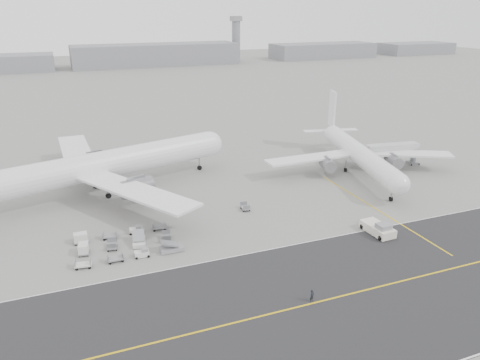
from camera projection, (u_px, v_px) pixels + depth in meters
name	position (u px, v px, depth m)	size (l,w,h in m)	color
ground	(246.00, 247.00, 78.43)	(700.00, 700.00, 0.00)	gray
taxiway	(329.00, 299.00, 64.47)	(220.00, 59.00, 0.03)	#2C2C2E
horizon_buildings	(142.00, 66.00, 315.41)	(520.00, 28.00, 28.00)	gray
control_tower	(236.00, 38.00, 338.09)	(7.00, 7.00, 31.25)	gray
airliner_a	(101.00, 166.00, 99.08)	(60.53, 59.26, 21.43)	white
airliner_b	(358.00, 153.00, 112.62)	(45.35, 46.36, 16.23)	white
pushback_tug	(378.00, 229.00, 82.69)	(3.45, 8.59, 2.44)	silver
jet_bridge	(391.00, 150.00, 116.64)	(15.93, 5.08, 5.94)	gray
gse_cluster	(126.00, 247.00, 78.45)	(21.31, 16.16, 1.91)	gray
stray_dolly	(245.00, 210.00, 92.72)	(1.42, 2.30, 1.42)	silver
ground_crew_a	(312.00, 296.00, 63.68)	(0.68, 0.44, 1.85)	black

